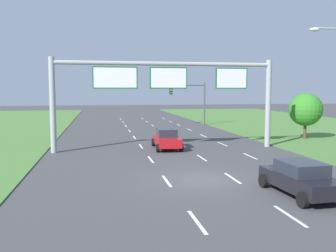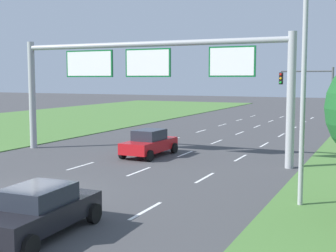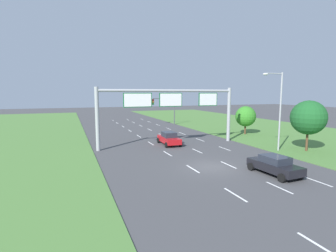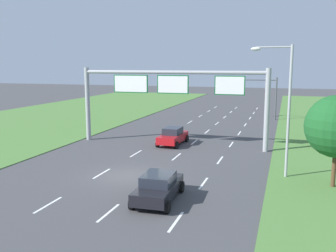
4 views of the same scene
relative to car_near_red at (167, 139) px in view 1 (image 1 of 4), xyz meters
The scene contains 9 objects.
ground_plane 10.41m from the car_near_red, 90.58° to the right, with size 200.00×200.00×0.00m, color #424244.
lane_dashes_inner_left 2.58m from the car_near_red, 138.89° to the left, with size 0.14×62.40×0.01m.
lane_dashes_inner_right 2.44m from the car_near_red, 44.56° to the left, with size 0.14×62.40×0.01m.
lane_dashes_slip 5.45m from the car_near_red, 17.47° to the left, with size 0.14×62.40×0.01m.
car_near_red is the anchor object (origin of this frame).
car_lead_silver 14.39m from the car_near_red, 76.17° to the right, with size 2.27×4.39×1.48m.
sign_gantry 4.17m from the car_near_red, 100.50° to the right, with size 17.24×0.44×7.00m.
traffic_light_mast 20.27m from the car_near_red, 71.01° to the left, with size 4.76×0.49×5.60m.
roadside_tree_mid 14.34m from the car_near_red, 13.63° to the left, with size 3.08×3.08×4.34m.
Camera 1 is at (-5.02, -18.28, 4.57)m, focal length 40.00 mm.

